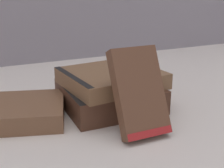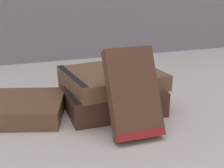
{
  "view_description": "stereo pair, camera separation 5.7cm",
  "coord_description": "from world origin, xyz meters",
  "px_view_note": "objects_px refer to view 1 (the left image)",
  "views": [
    {
      "loc": [
        -0.21,
        -0.54,
        0.25
      ],
      "look_at": [
        0.04,
        -0.01,
        0.05
      ],
      "focal_mm": 50.0,
      "sensor_mm": 36.0,
      "label": 1
    },
    {
      "loc": [
        -0.16,
        -0.57,
        0.25
      ],
      "look_at": [
        0.04,
        -0.01,
        0.05
      ],
      "focal_mm": 50.0,
      "sensor_mm": 36.0,
      "label": 2
    }
  ],
  "objects_px": {
    "book_flat_bottom": "(107,96)",
    "book_flat_top": "(109,78)",
    "book_side_left": "(1,112)",
    "book_leaning_front": "(140,95)",
    "pocket_watch": "(122,68)"
  },
  "relations": [
    {
      "from": "book_flat_bottom",
      "to": "pocket_watch",
      "type": "relative_size",
      "value": 3.64
    },
    {
      "from": "book_flat_bottom",
      "to": "book_leaning_front",
      "type": "height_order",
      "value": "book_leaning_front"
    },
    {
      "from": "pocket_watch",
      "to": "book_side_left",
      "type": "bearing_deg",
      "value": 173.45
    },
    {
      "from": "book_flat_bottom",
      "to": "book_side_left",
      "type": "relative_size",
      "value": 0.75
    },
    {
      "from": "book_side_left",
      "to": "pocket_watch",
      "type": "height_order",
      "value": "pocket_watch"
    },
    {
      "from": "book_side_left",
      "to": "book_leaning_front",
      "type": "height_order",
      "value": "book_leaning_front"
    },
    {
      "from": "book_flat_top",
      "to": "book_side_left",
      "type": "xyz_separation_m",
      "value": [
        -0.21,
        0.02,
        -0.05
      ]
    },
    {
      "from": "book_side_left",
      "to": "book_leaning_front",
      "type": "bearing_deg",
      "value": -18.29
    },
    {
      "from": "book_flat_top",
      "to": "book_leaning_front",
      "type": "height_order",
      "value": "book_leaning_front"
    },
    {
      "from": "book_flat_top",
      "to": "book_leaning_front",
      "type": "relative_size",
      "value": 1.34
    },
    {
      "from": "book_flat_top",
      "to": "pocket_watch",
      "type": "height_order",
      "value": "pocket_watch"
    },
    {
      "from": "book_flat_bottom",
      "to": "book_flat_top",
      "type": "relative_size",
      "value": 0.95
    },
    {
      "from": "book_flat_top",
      "to": "book_leaning_front",
      "type": "bearing_deg",
      "value": -95.4
    },
    {
      "from": "book_flat_bottom",
      "to": "book_side_left",
      "type": "distance_m",
      "value": 0.21
    },
    {
      "from": "book_side_left",
      "to": "book_leaning_front",
      "type": "relative_size",
      "value": 1.71
    }
  ]
}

